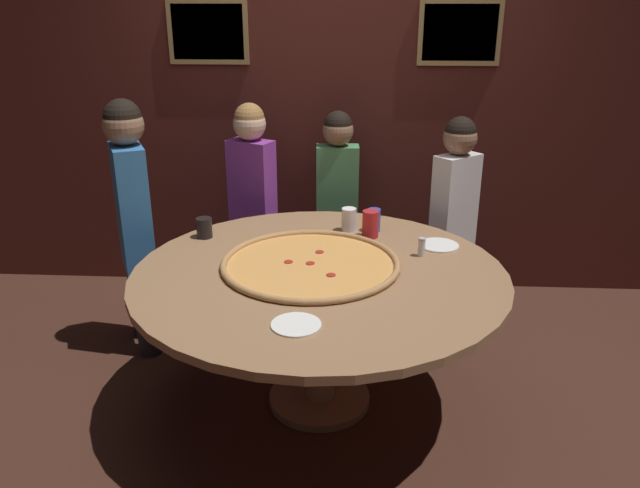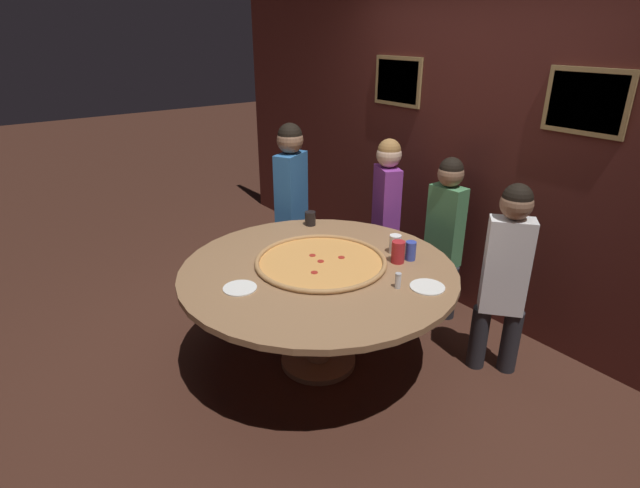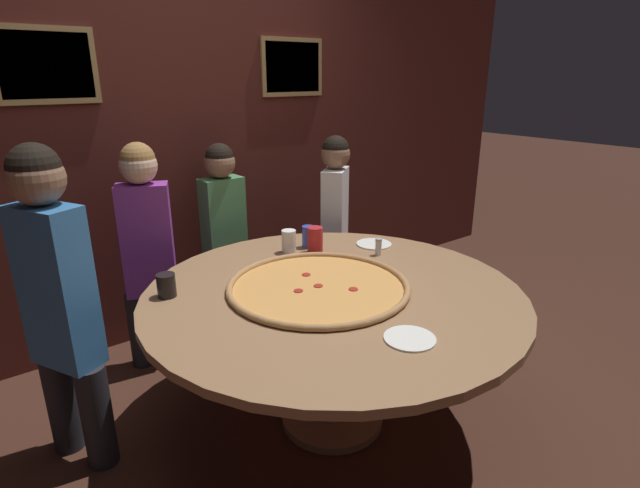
{
  "view_description": "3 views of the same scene",
  "coord_description": "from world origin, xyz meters",
  "px_view_note": "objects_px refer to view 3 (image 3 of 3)",
  "views": [
    {
      "loc": [
        0.16,
        -2.71,
        1.95
      ],
      "look_at": [
        0.01,
        -0.07,
        0.91
      ],
      "focal_mm": 35.0,
      "sensor_mm": 36.0,
      "label": 1
    },
    {
      "loc": [
        2.31,
        -1.75,
        2.17
      ],
      "look_at": [
        0.07,
        -0.04,
        0.94
      ],
      "focal_mm": 28.0,
      "sensor_mm": 36.0,
      "label": 2
    },
    {
      "loc": [
        -1.38,
        -1.67,
        1.72
      ],
      "look_at": [
        -0.04,
        0.06,
        0.96
      ],
      "focal_mm": 28.0,
      "sensor_mm": 36.0,
      "label": 3
    }
  ],
  "objects_px": {
    "drink_cup_front_edge": "(308,237)",
    "diner_side_right": "(224,229)",
    "dining_table": "(333,311)",
    "drink_cup_far_left": "(289,241)",
    "diner_far_left": "(58,294)",
    "drink_cup_near_right": "(166,285)",
    "drink_cup_far_right": "(315,240)",
    "condiment_shaker": "(378,247)",
    "giant_pizza": "(318,286)",
    "white_plate_far_back": "(374,244)",
    "diner_far_right": "(335,218)",
    "diner_centre_back": "(148,245)",
    "white_plate_right_side": "(410,338)"
  },
  "relations": [
    {
      "from": "condiment_shaker",
      "to": "drink_cup_front_edge",
      "type": "bearing_deg",
      "value": 123.16
    },
    {
      "from": "giant_pizza",
      "to": "condiment_shaker",
      "type": "xyz_separation_m",
      "value": [
        0.55,
        0.16,
        0.04
      ]
    },
    {
      "from": "diner_centre_back",
      "to": "diner_far_left",
      "type": "xyz_separation_m",
      "value": [
        -0.58,
        -0.56,
        0.06
      ]
    },
    {
      "from": "dining_table",
      "to": "drink_cup_near_right",
      "type": "height_order",
      "value": "drink_cup_near_right"
    },
    {
      "from": "diner_side_right",
      "to": "white_plate_right_side",
      "type": "bearing_deg",
      "value": 84.06
    },
    {
      "from": "drink_cup_front_edge",
      "to": "diner_side_right",
      "type": "bearing_deg",
      "value": 109.55
    },
    {
      "from": "drink_cup_near_right",
      "to": "drink_cup_far_left",
      "type": "xyz_separation_m",
      "value": [
        0.78,
        0.15,
        0.01
      ]
    },
    {
      "from": "giant_pizza",
      "to": "drink_cup_front_edge",
      "type": "xyz_separation_m",
      "value": [
        0.32,
        0.51,
        0.05
      ]
    },
    {
      "from": "drink_cup_far_right",
      "to": "diner_far_right",
      "type": "distance_m",
      "value": 0.69
    },
    {
      "from": "drink_cup_near_right",
      "to": "white_plate_right_side",
      "type": "bearing_deg",
      "value": -58.38
    },
    {
      "from": "drink_cup_near_right",
      "to": "diner_side_right",
      "type": "distance_m",
      "value": 1.05
    },
    {
      "from": "drink_cup_far_right",
      "to": "drink_cup_far_left",
      "type": "bearing_deg",
      "value": 141.92
    },
    {
      "from": "white_plate_right_side",
      "to": "diner_side_right",
      "type": "relative_size",
      "value": 0.16
    },
    {
      "from": "drink_cup_far_right",
      "to": "condiment_shaker",
      "type": "relative_size",
      "value": 1.53
    },
    {
      "from": "diner_far_right",
      "to": "giant_pizza",
      "type": "bearing_deg",
      "value": 6.83
    },
    {
      "from": "dining_table",
      "to": "drink_cup_front_edge",
      "type": "distance_m",
      "value": 0.65
    },
    {
      "from": "dining_table",
      "to": "drink_cup_far_left",
      "type": "distance_m",
      "value": 0.6
    },
    {
      "from": "white_plate_far_back",
      "to": "diner_centre_back",
      "type": "relative_size",
      "value": 0.15
    },
    {
      "from": "condiment_shaker",
      "to": "diner_far_right",
      "type": "xyz_separation_m",
      "value": [
        0.26,
        0.7,
        -0.04
      ]
    },
    {
      "from": "drink_cup_far_left",
      "to": "diner_far_right",
      "type": "distance_m",
      "value": 0.73
    },
    {
      "from": "condiment_shaker",
      "to": "diner_far_right",
      "type": "distance_m",
      "value": 0.75
    },
    {
      "from": "dining_table",
      "to": "drink_cup_front_edge",
      "type": "height_order",
      "value": "drink_cup_front_edge"
    },
    {
      "from": "drink_cup_front_edge",
      "to": "drink_cup_far_left",
      "type": "bearing_deg",
      "value": -178.14
    },
    {
      "from": "drink_cup_near_right",
      "to": "white_plate_far_back",
      "type": "relative_size",
      "value": 0.52
    },
    {
      "from": "drink_cup_far_left",
      "to": "giant_pizza",
      "type": "bearing_deg",
      "value": -109.49
    },
    {
      "from": "drink_cup_near_right",
      "to": "white_plate_far_back",
      "type": "distance_m",
      "value": 1.26
    },
    {
      "from": "drink_cup_far_right",
      "to": "diner_side_right",
      "type": "relative_size",
      "value": 0.11
    },
    {
      "from": "diner_centre_back",
      "to": "drink_cup_near_right",
      "type": "bearing_deg",
      "value": 101.46
    },
    {
      "from": "dining_table",
      "to": "diner_far_right",
      "type": "height_order",
      "value": "diner_far_right"
    },
    {
      "from": "drink_cup_far_right",
      "to": "white_plate_far_back",
      "type": "height_order",
      "value": "drink_cup_far_right"
    },
    {
      "from": "drink_cup_far_right",
      "to": "white_plate_right_side",
      "type": "height_order",
      "value": "drink_cup_far_right"
    },
    {
      "from": "giant_pizza",
      "to": "drink_cup_far_right",
      "type": "relative_size",
      "value": 5.88
    },
    {
      "from": "drink_cup_far_left",
      "to": "diner_side_right",
      "type": "distance_m",
      "value": 0.64
    },
    {
      "from": "drink_cup_far_left",
      "to": "diner_far_right",
      "type": "relative_size",
      "value": 0.1
    },
    {
      "from": "dining_table",
      "to": "white_plate_right_side",
      "type": "distance_m",
      "value": 0.55
    },
    {
      "from": "condiment_shaker",
      "to": "drink_cup_far_left",
      "type": "bearing_deg",
      "value": 136.74
    },
    {
      "from": "drink_cup_near_right",
      "to": "diner_side_right",
      "type": "relative_size",
      "value": 0.08
    },
    {
      "from": "giant_pizza",
      "to": "diner_far_right",
      "type": "bearing_deg",
      "value": 46.67
    },
    {
      "from": "condiment_shaker",
      "to": "diner_side_right",
      "type": "relative_size",
      "value": 0.07
    },
    {
      "from": "drink_cup_far_left",
      "to": "diner_far_left",
      "type": "distance_m",
      "value": 1.21
    },
    {
      "from": "drink_cup_front_edge",
      "to": "diner_side_right",
      "type": "xyz_separation_m",
      "value": [
        -0.22,
        0.63,
        -0.07
      ]
    },
    {
      "from": "giant_pizza",
      "to": "drink_cup_far_right",
      "type": "distance_m",
      "value": 0.51
    },
    {
      "from": "drink_cup_far_left",
      "to": "diner_far_left",
      "type": "xyz_separation_m",
      "value": [
        -1.21,
        -0.03,
        0.03
      ]
    },
    {
      "from": "diner_far_right",
      "to": "drink_cup_far_right",
      "type": "bearing_deg",
      "value": 1.12
    },
    {
      "from": "diner_far_left",
      "to": "diner_side_right",
      "type": "relative_size",
      "value": 1.13
    },
    {
      "from": "white_plate_far_back",
      "to": "condiment_shaker",
      "type": "xyz_separation_m",
      "value": [
        -0.11,
        -0.14,
        0.05
      ]
    },
    {
      "from": "white_plate_far_back",
      "to": "diner_far_right",
      "type": "xyz_separation_m",
      "value": [
        0.16,
        0.56,
        0.01
      ]
    },
    {
      "from": "drink_cup_near_right",
      "to": "drink_cup_far_right",
      "type": "bearing_deg",
      "value": 3.55
    },
    {
      "from": "white_plate_right_side",
      "to": "diner_centre_back",
      "type": "xyz_separation_m",
      "value": [
        -0.43,
        1.63,
        0.03
      ]
    },
    {
      "from": "drink_cup_near_right",
      "to": "condiment_shaker",
      "type": "xyz_separation_m",
      "value": [
        1.15,
        -0.2,
        -0.01
      ]
    }
  ]
}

